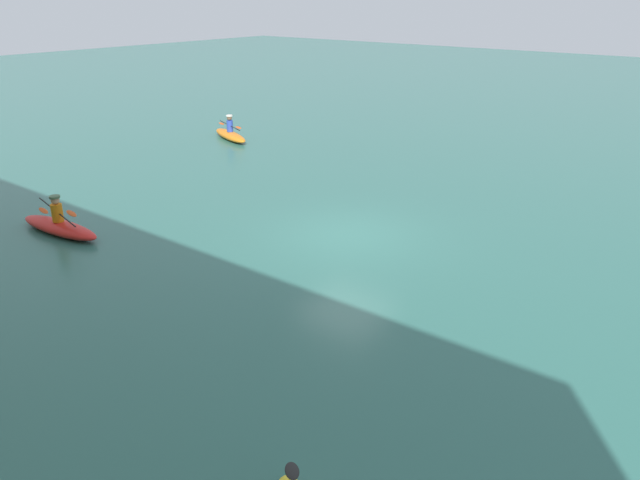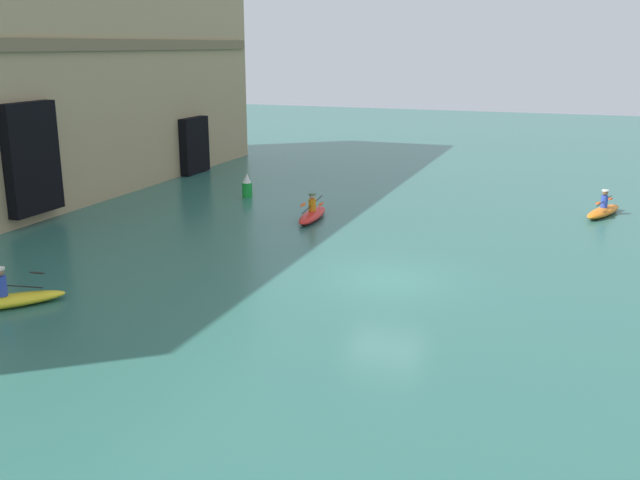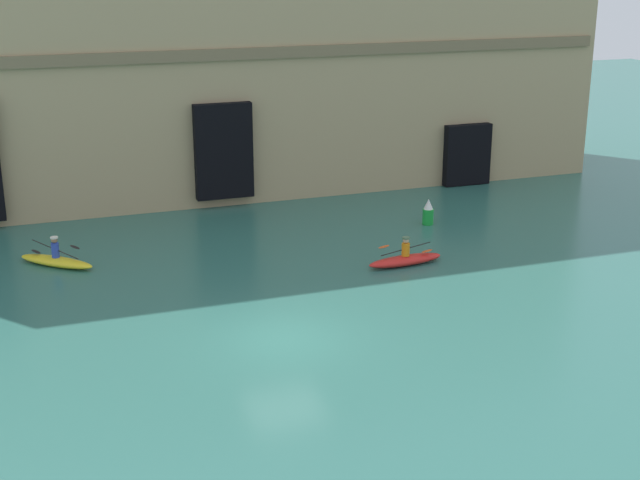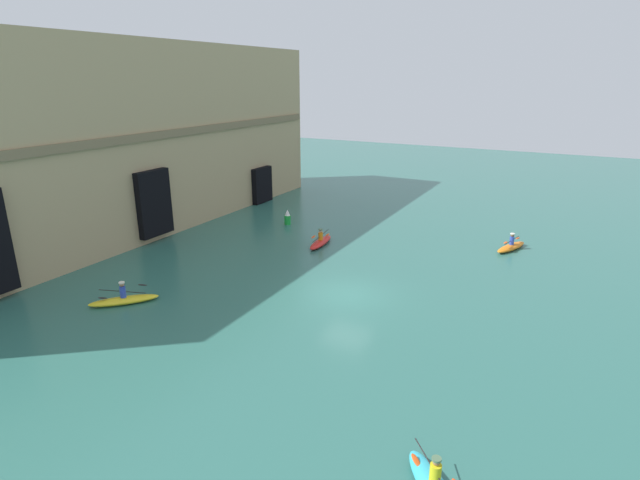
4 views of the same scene
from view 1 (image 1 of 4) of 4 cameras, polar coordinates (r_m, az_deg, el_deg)
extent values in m
plane|color=#2D665B|center=(17.67, 2.52, 0.45)|extent=(120.00, 120.00, 0.00)
ellipsoid|color=orange|center=(29.65, -8.20, 9.44)|extent=(3.15, 1.79, 0.36)
cylinder|color=#2D47B7|center=(29.56, -8.25, 10.27)|extent=(0.28, 0.28, 0.52)
sphere|color=brown|center=(29.49, -8.29, 10.99)|extent=(0.24, 0.24, 0.24)
cylinder|color=silver|center=(29.47, -8.30, 11.18)|extent=(0.30, 0.30, 0.06)
cylinder|color=black|center=(29.56, -8.25, 10.32)|extent=(1.92, 0.64, 0.16)
ellipsoid|color=#D84C19|center=(30.35, -8.99, 10.47)|extent=(0.48, 0.30, 0.08)
ellipsoid|color=#D84C19|center=(28.77, -7.47, 10.16)|extent=(0.48, 0.30, 0.08)
ellipsoid|color=red|center=(19.18, -22.71, 1.07)|extent=(3.18, 1.00, 0.38)
cylinder|color=orange|center=(19.04, -22.90, 2.31)|extent=(0.31, 0.31, 0.51)
sphere|color=tan|center=(18.93, -23.07, 3.37)|extent=(0.24, 0.24, 0.24)
cylinder|color=#4C6B4C|center=(18.90, -23.11, 3.65)|extent=(0.30, 0.30, 0.06)
cylinder|color=black|center=(19.03, -22.91, 2.38)|extent=(2.02, 0.18, 0.41)
ellipsoid|color=#D84C19|center=(19.87, -23.96, 2.48)|extent=(0.45, 0.21, 0.13)
ellipsoid|color=#D84C19|center=(18.21, -21.77, 2.27)|extent=(0.45, 0.21, 0.13)
ellipsoid|color=black|center=(8.27, -2.57, -20.34)|extent=(0.44, 0.43, 0.15)
camera|label=2|loc=(21.79, 71.25, 9.24)|focal=40.00mm
camera|label=3|loc=(38.19, 39.25, 25.14)|focal=50.00mm
camera|label=4|loc=(26.59, 70.96, 17.61)|focal=28.00mm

